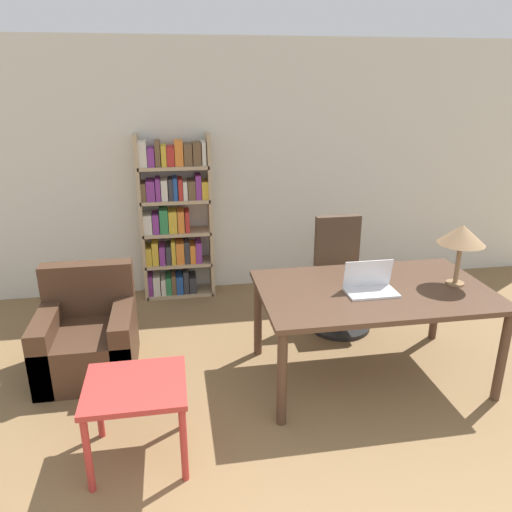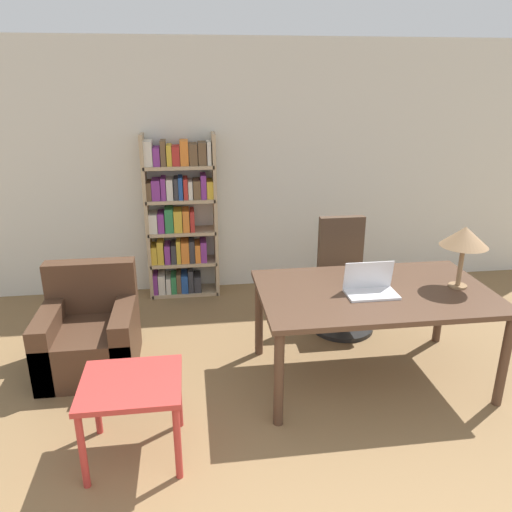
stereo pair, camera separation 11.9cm
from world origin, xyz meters
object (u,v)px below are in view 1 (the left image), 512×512
at_px(bookshelf, 174,219).
at_px(table_lamp, 462,236).
at_px(laptop, 370,286).
at_px(side_table_blue, 136,395).
at_px(desk, 374,298).
at_px(armchair, 88,339).
at_px(office_chair, 339,281).

bearing_deg(bookshelf, table_lamp, -41.60).
relative_size(laptop, bookshelf, 0.21).
bearing_deg(laptop, side_table_blue, -160.97).
height_order(desk, armchair, armchair).
bearing_deg(bookshelf, laptop, -53.66).
bearing_deg(armchair, table_lamp, -9.62).
relative_size(armchair, bookshelf, 0.48).
bearing_deg(office_chair, side_table_blue, -139.70).
relative_size(side_table_blue, bookshelf, 0.35).
height_order(armchair, bookshelf, bookshelf).
bearing_deg(table_lamp, desk, 178.30).
distance_m(desk, side_table_blue, 1.92).
xyz_separation_m(desk, armchair, (-2.25, 0.47, -0.41)).
bearing_deg(side_table_blue, office_chair, 40.30).
bearing_deg(table_lamp, armchair, 170.38).
relative_size(table_lamp, office_chair, 0.45).
bearing_deg(office_chair, bookshelf, 146.95).
height_order(laptop, side_table_blue, laptop).
distance_m(desk, bookshelf, 2.42).
distance_m(armchair, bookshelf, 1.71).
height_order(laptop, bookshelf, bookshelf).
xyz_separation_m(office_chair, armchair, (-2.28, -0.43, -0.18)).
distance_m(office_chair, side_table_blue, 2.39).
xyz_separation_m(laptop, table_lamp, (0.72, 0.03, 0.35)).
xyz_separation_m(desk, table_lamp, (0.66, -0.02, 0.48)).
height_order(office_chair, bookshelf, bookshelf).
distance_m(table_lamp, bookshelf, 2.90).
bearing_deg(bookshelf, armchair, -117.75).
relative_size(laptop, side_table_blue, 0.61).
bearing_deg(armchair, side_table_blue, -67.80).
distance_m(desk, office_chair, 0.93).
distance_m(table_lamp, side_table_blue, 2.62).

